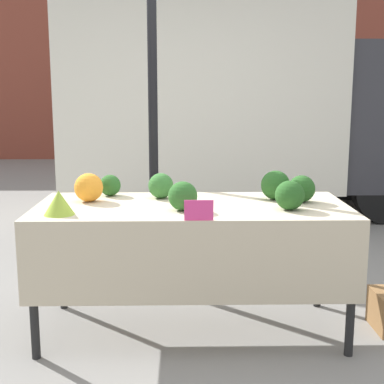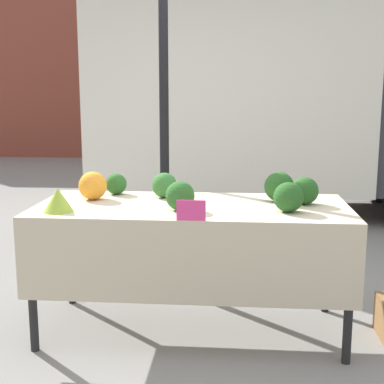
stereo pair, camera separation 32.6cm
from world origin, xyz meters
TOP-DOWN VIEW (x-y plane):
  - ground_plane at (0.00, 0.00)m, footprint 40.00×40.00m
  - building_facade at (0.00, 9.35)m, footprint 16.00×0.60m
  - tent_pole at (-0.27, 0.79)m, footprint 0.07×0.07m
  - parked_truck at (0.64, 3.56)m, footprint 4.54×1.82m
  - market_table at (0.00, -0.06)m, footprint 1.91×0.85m
  - orange_cauliflower at (-0.65, 0.11)m, footprint 0.18×0.18m
  - romanesco_head at (-0.75, -0.26)m, footprint 0.17×0.17m
  - broccoli_head_0 at (0.57, -0.15)m, footprint 0.17×0.17m
  - broccoli_head_1 at (-0.54, 0.31)m, footprint 0.14×0.14m
  - broccoli_head_2 at (0.69, 0.07)m, footprint 0.17×0.17m
  - broccoli_head_3 at (-0.20, 0.22)m, footprint 0.16×0.16m
  - broccoli_head_4 at (-0.06, -0.16)m, footprint 0.17×0.17m
  - broccoli_head_5 at (0.54, 0.16)m, footprint 0.19×0.19m
  - price_sign at (0.03, -0.41)m, footprint 0.16×0.01m

SIDE VIEW (x-z plane):
  - ground_plane at x=0.00m, z-range 0.00..0.00m
  - market_table at x=0.00m, z-range 0.31..1.12m
  - price_sign at x=0.03m, z-range 0.82..0.93m
  - romanesco_head at x=-0.75m, z-range 0.82..0.95m
  - broccoli_head_1 at x=-0.54m, z-range 0.82..0.96m
  - broccoli_head_3 at x=-0.20m, z-range 0.82..0.98m
  - broccoli_head_2 at x=0.69m, z-range 0.82..0.99m
  - broccoli_head_4 at x=-0.06m, z-range 0.82..0.99m
  - broccoli_head_0 at x=0.57m, z-range 0.82..0.99m
  - orange_cauliflower at x=-0.65m, z-range 0.82..1.00m
  - broccoli_head_5 at x=0.54m, z-range 0.82..1.00m
  - tent_pole at x=-0.27m, z-range 0.00..2.37m
  - parked_truck at x=0.64m, z-range 0.07..2.81m
  - building_facade at x=0.00m, z-range 0.00..4.78m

